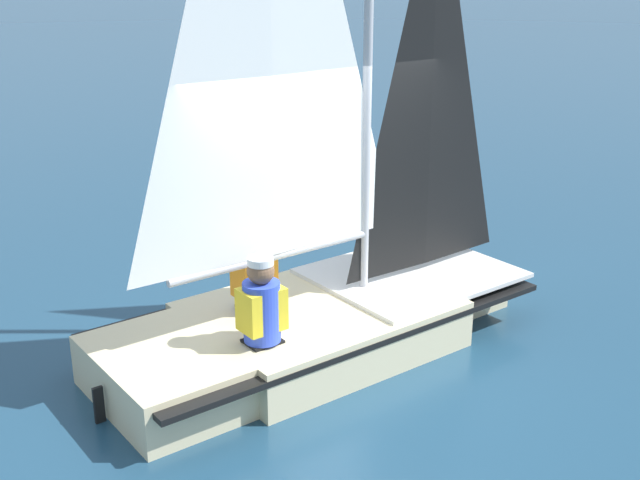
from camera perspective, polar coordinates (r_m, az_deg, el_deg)
name	(u,v)px	position (r m, az deg, el deg)	size (l,w,h in m)	color
ground_plane	(320,346)	(7.41, 0.00, -7.55)	(260.00, 260.00, 0.00)	navy
sailboat_main	(318,271)	(7.09, -0.11, -2.25)	(4.33, 2.76, 5.51)	beige
sailor_helm	(254,287)	(7.07, -4.68, -3.34)	(0.40, 0.37, 1.16)	black
sailor_crew	(262,320)	(6.45, -4.15, -5.69)	(0.40, 0.37, 1.16)	black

